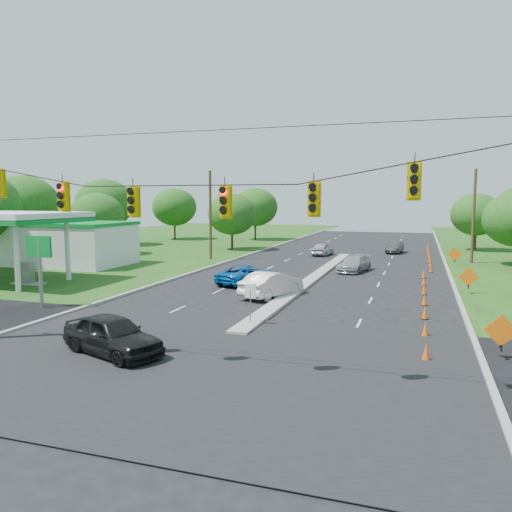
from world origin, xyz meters
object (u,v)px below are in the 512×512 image
(gas_station, at_px, (53,239))
(white_sedan, at_px, (272,284))
(black_sedan, at_px, (112,335))
(blue_pickup, at_px, (247,275))

(gas_station, xyz_separation_m, white_sedan, (22.57, -6.96, -1.77))
(black_sedan, bearing_deg, white_sedan, 9.43)
(blue_pickup, bearing_deg, gas_station, 9.40)
(white_sedan, bearing_deg, blue_pickup, -32.49)
(black_sedan, bearing_deg, blue_pickup, 21.96)
(white_sedan, height_order, blue_pickup, white_sedan)
(white_sedan, bearing_deg, black_sedan, 98.48)
(gas_station, relative_size, white_sedan, 4.03)
(gas_station, bearing_deg, white_sedan, -17.14)
(black_sedan, xyz_separation_m, blue_pickup, (-0.45, 17.29, -0.10))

